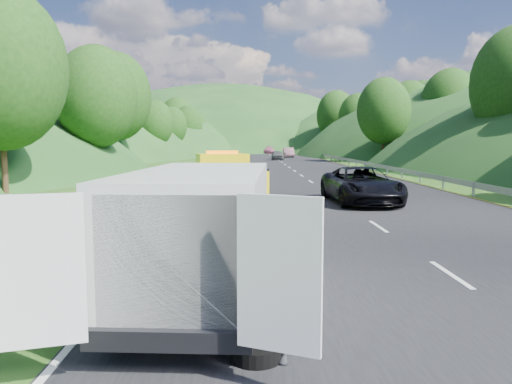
{
  "coord_description": "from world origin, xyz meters",
  "views": [
    {
      "loc": [
        -1.39,
        -12.46,
        2.92
      ],
      "look_at": [
        -1.13,
        2.96,
        1.3
      ],
      "focal_mm": 35.0,
      "sensor_mm": 36.0,
      "label": 1
    }
  ],
  "objects_px": {
    "worker": "(276,364)",
    "woman": "(163,252)",
    "child": "(216,271)",
    "passing_suv": "(361,203)",
    "white_van": "(203,227)",
    "tow_truck": "(227,182)",
    "spare_tire": "(256,360)",
    "suitcase": "(149,233)"
  },
  "relations": [
    {
      "from": "worker",
      "to": "woman",
      "type": "bearing_deg",
      "value": 125.5
    },
    {
      "from": "child",
      "to": "worker",
      "type": "distance_m",
      "value": 4.77
    },
    {
      "from": "child",
      "to": "passing_suv",
      "type": "height_order",
      "value": "passing_suv"
    },
    {
      "from": "child",
      "to": "white_van",
      "type": "bearing_deg",
      "value": -45.47
    },
    {
      "from": "tow_truck",
      "to": "white_van",
      "type": "height_order",
      "value": "tow_truck"
    },
    {
      "from": "spare_tire",
      "to": "tow_truck",
      "type": "bearing_deg",
      "value": 93.96
    },
    {
      "from": "spare_tire",
      "to": "passing_suv",
      "type": "bearing_deg",
      "value": 72.64
    },
    {
      "from": "tow_truck",
      "to": "suitcase",
      "type": "distance_m",
      "value": 6.91
    },
    {
      "from": "tow_truck",
      "to": "white_van",
      "type": "distance_m",
      "value": 11.51
    },
    {
      "from": "suitcase",
      "to": "tow_truck",
      "type": "bearing_deg",
      "value": 73.81
    },
    {
      "from": "woman",
      "to": "white_van",
      "type": "bearing_deg",
      "value": 177.2
    },
    {
      "from": "woman",
      "to": "worker",
      "type": "relative_size",
      "value": 0.91
    },
    {
      "from": "woman",
      "to": "suitcase",
      "type": "relative_size",
      "value": 2.47
    },
    {
      "from": "white_van",
      "to": "suitcase",
      "type": "distance_m",
      "value": 5.41
    },
    {
      "from": "woman",
      "to": "suitcase",
      "type": "xyz_separation_m",
      "value": [
        -0.57,
        0.97,
        0.31
      ]
    },
    {
      "from": "tow_truck",
      "to": "child",
      "type": "xyz_separation_m",
      "value": [
        0.16,
        -9.47,
        -1.2
      ]
    },
    {
      "from": "white_van",
      "to": "passing_suv",
      "type": "bearing_deg",
      "value": 70.15
    },
    {
      "from": "woman",
      "to": "worker",
      "type": "height_order",
      "value": "worker"
    },
    {
      "from": "child",
      "to": "spare_tire",
      "type": "bearing_deg",
      "value": -32.55
    },
    {
      "from": "tow_truck",
      "to": "worker",
      "type": "bearing_deg",
      "value": -97.62
    },
    {
      "from": "spare_tire",
      "to": "white_van",
      "type": "bearing_deg",
      "value": 110.02
    },
    {
      "from": "tow_truck",
      "to": "child",
      "type": "bearing_deg",
      "value": -101.67
    },
    {
      "from": "white_van",
      "to": "woman",
      "type": "xyz_separation_m",
      "value": [
        -1.4,
        3.95,
        -1.35
      ]
    },
    {
      "from": "white_van",
      "to": "tow_truck",
      "type": "bearing_deg",
      "value": 93.94
    },
    {
      "from": "woman",
      "to": "spare_tire",
      "type": "height_order",
      "value": "woman"
    },
    {
      "from": "child",
      "to": "suitcase",
      "type": "relative_size",
      "value": 1.71
    },
    {
      "from": "worker",
      "to": "suitcase",
      "type": "relative_size",
      "value": 2.71
    },
    {
      "from": "tow_truck",
      "to": "passing_suv",
      "type": "relative_size",
      "value": 1.01
    },
    {
      "from": "tow_truck",
      "to": "white_van",
      "type": "relative_size",
      "value": 0.87
    },
    {
      "from": "tow_truck",
      "to": "woman",
      "type": "xyz_separation_m",
      "value": [
        -1.34,
        -7.56,
        -1.2
      ]
    },
    {
      "from": "white_van",
      "to": "child",
      "type": "height_order",
      "value": "white_van"
    },
    {
      "from": "worker",
      "to": "passing_suv",
      "type": "height_order",
      "value": "worker"
    },
    {
      "from": "woman",
      "to": "worker",
      "type": "bearing_deg",
      "value": 179.16
    },
    {
      "from": "tow_truck",
      "to": "passing_suv",
      "type": "distance_m",
      "value": 6.64
    },
    {
      "from": "child",
      "to": "spare_tire",
      "type": "distance_m",
      "value": 4.62
    },
    {
      "from": "suitcase",
      "to": "passing_suv",
      "type": "relative_size",
      "value": 0.1
    },
    {
      "from": "child",
      "to": "passing_suv",
      "type": "distance_m",
      "value": 13.22
    },
    {
      "from": "spare_tire",
      "to": "passing_suv",
      "type": "relative_size",
      "value": 0.12
    },
    {
      "from": "woman",
      "to": "child",
      "type": "height_order",
      "value": "woman"
    },
    {
      "from": "woman",
      "to": "spare_tire",
      "type": "xyz_separation_m",
      "value": [
        2.31,
        -6.45,
        0.0
      ]
    },
    {
      "from": "white_van",
      "to": "child",
      "type": "relative_size",
      "value": 6.45
    },
    {
      "from": "white_van",
      "to": "spare_tire",
      "type": "relative_size",
      "value": 9.88
    }
  ]
}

